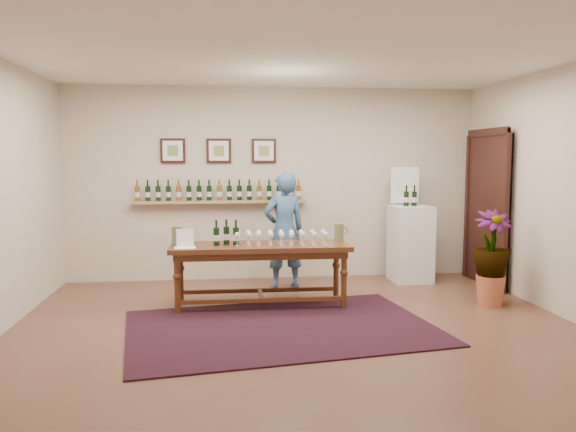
{
  "coord_description": "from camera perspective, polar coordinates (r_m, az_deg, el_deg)",
  "views": [
    {
      "loc": [
        -0.79,
        -5.7,
        1.78
      ],
      "look_at": [
        0.0,
        0.8,
        1.1
      ],
      "focal_mm": 35.0,
      "sensor_mm": 36.0,
      "label": 1
    }
  ],
  "objects": [
    {
      "name": "pitcher_left",
      "position": [
        6.74,
        -11.22,
        -1.98
      ],
      "size": [
        0.14,
        0.14,
        0.22
      ],
      "primitive_type": null,
      "rotation": [
        0.0,
        0.0,
        0.0
      ],
      "color": "#656C43",
      "rests_on": "tasting_table"
    },
    {
      "name": "pedestal_bottles",
      "position": [
        8.19,
        12.32,
        2.1
      ],
      "size": [
        0.32,
        0.09,
        0.32
      ],
      "primitive_type": null,
      "rotation": [
        0.0,
        0.0,
        0.01
      ],
      "color": "black",
      "rests_on": "display_pedestal"
    },
    {
      "name": "person",
      "position": [
        7.64,
        -0.4,
        -1.48
      ],
      "size": [
        0.65,
        0.49,
        1.59
      ],
      "primitive_type": "imported",
      "rotation": [
        0.0,
        0.0,
        3.35
      ],
      "color": "#395E87",
      "rests_on": "ground"
    },
    {
      "name": "display_pedestal",
      "position": [
        8.3,
        12.32,
        -2.75
      ],
      "size": [
        0.55,
        0.55,
        1.09
      ],
      "primitive_type": "cube",
      "rotation": [
        0.0,
        0.0,
        0.01
      ],
      "color": "silver",
      "rests_on": "ground"
    },
    {
      "name": "info_sign",
      "position": [
        8.39,
        11.78,
        3.09
      ],
      "size": [
        0.42,
        0.03,
        0.58
      ],
      "primitive_type": "cube",
      "rotation": [
        0.0,
        0.0,
        0.01
      ],
      "color": "white",
      "rests_on": "display_pedestal"
    },
    {
      "name": "menu_card",
      "position": [
        6.54,
        -10.42,
        -2.24
      ],
      "size": [
        0.25,
        0.19,
        0.22
      ],
      "primitive_type": "cube",
      "rotation": [
        0.0,
        0.0,
        0.07
      ],
      "color": "white",
      "rests_on": "tasting_table"
    },
    {
      "name": "table_glasses",
      "position": [
        6.71,
        -0.71,
        -2.15
      ],
      "size": [
        1.21,
        0.35,
        0.17
      ],
      "primitive_type": null,
      "rotation": [
        0.0,
        0.0,
        -0.06
      ],
      "color": "white",
      "rests_on": "tasting_table"
    },
    {
      "name": "room_shell",
      "position": [
        8.12,
        14.04,
        1.09
      ],
      "size": [
        6.0,
        6.0,
        6.0
      ],
      "color": "beige",
      "rests_on": "ground"
    },
    {
      "name": "ground",
      "position": [
        6.02,
        0.93,
        -11.27
      ],
      "size": [
        6.0,
        6.0,
        0.0
      ],
      "primitive_type": "plane",
      "color": "brown",
      "rests_on": "ground"
    },
    {
      "name": "pitcher_right",
      "position": [
        6.97,
        5.2,
        -1.66
      ],
      "size": [
        0.14,
        0.14,
        0.22
      ],
      "primitive_type": null,
      "rotation": [
        0.0,
        0.0,
        0.04
      ],
      "color": "#656C43",
      "rests_on": "tasting_table"
    },
    {
      "name": "table_bottles",
      "position": [
        6.67,
        -6.28,
        -1.71
      ],
      "size": [
        0.27,
        0.17,
        0.29
      ],
      "primitive_type": null,
      "rotation": [
        0.0,
        0.0,
        -0.05
      ],
      "color": "black",
      "rests_on": "tasting_table"
    },
    {
      "name": "tasting_table",
      "position": [
        6.72,
        -2.81,
        -3.84
      ],
      "size": [
        2.13,
        0.7,
        0.75
      ],
      "rotation": [
        0.0,
        0.0,
        -0.01
      ],
      "color": "#482412",
      "rests_on": "ground"
    },
    {
      "name": "rug",
      "position": [
        5.99,
        -0.69,
        -11.26
      ],
      "size": [
        3.42,
        2.54,
        0.02
      ],
      "primitive_type": "cube",
      "rotation": [
        0.0,
        0.0,
        0.15
      ],
      "color": "#41100B",
      "rests_on": "ground"
    },
    {
      "name": "potted_plant",
      "position": [
        7.18,
        19.96,
        -4.02
      ],
      "size": [
        0.57,
        0.57,
        1.0
      ],
      "rotation": [
        0.0,
        0.0,
        -0.09
      ],
      "color": "#BF613F",
      "rests_on": "ground"
    }
  ]
}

